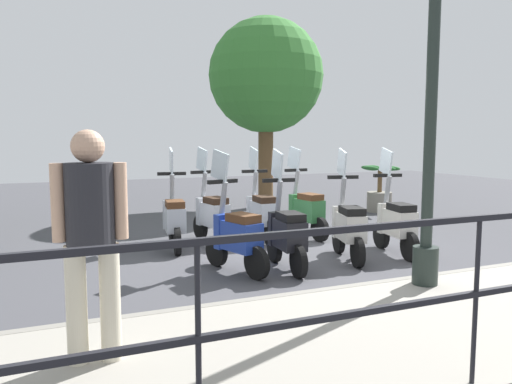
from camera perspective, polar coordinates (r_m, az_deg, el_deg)
name	(u,v)px	position (r m, az deg, el deg)	size (l,w,h in m)	color
ground_plane	(292,253)	(7.42, 4.19, -6.92)	(28.00, 28.00, 0.00)	#424247
promenade_walkway	(454,319)	(4.92, 21.69, -13.33)	(2.20, 20.00, 0.15)	gray
lamp_post_near	(431,104)	(5.43, 19.40, 9.51)	(0.26, 0.90, 4.25)	#232D28
pedestrian_distant	(91,228)	(3.53, -18.36, -3.97)	(0.36, 0.49, 1.59)	beige
tree_distant	(266,77)	(12.20, 1.14, 13.04)	(2.73, 2.73, 4.52)	brown
potted_palm	(380,192)	(11.70, 13.94, -0.03)	(1.06, 0.66, 1.05)	slate
scooter_near_0	(396,221)	(7.47, 15.67, -3.27)	(1.23, 0.47, 1.54)	black
scooter_near_1	(348,226)	(6.98, 10.50, -3.79)	(1.21, 0.53, 1.54)	black
scooter_near_2	(286,233)	(6.38, 3.47, -4.65)	(1.23, 0.44, 1.54)	black
scooter_near_3	(236,235)	(6.24, -2.30, -4.89)	(1.20, 0.54, 1.54)	black
scooter_far_0	(305,209)	(8.45, 5.64, -1.98)	(1.23, 0.45, 1.54)	black
scooter_far_1	(261,212)	(8.10, 0.55, -2.30)	(1.23, 0.44, 1.54)	black
scooter_far_2	(212,214)	(7.96, -5.09, -2.48)	(1.23, 0.46, 1.54)	black
scooter_far_3	(174,218)	(7.64, -9.33, -2.91)	(1.23, 0.45, 1.54)	black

